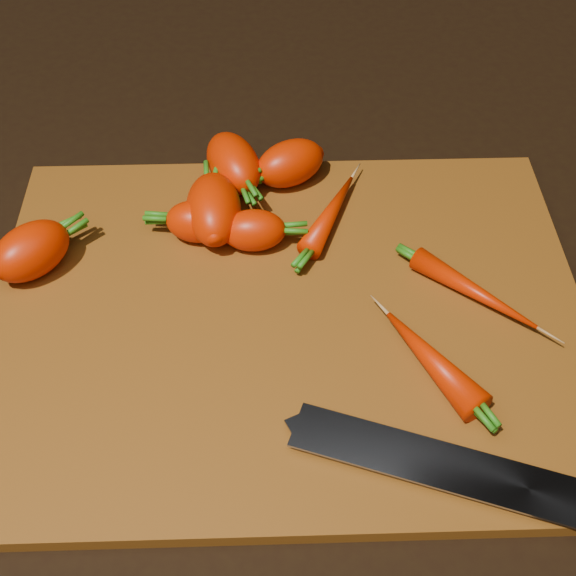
{
  "coord_description": "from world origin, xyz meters",
  "views": [
    {
      "loc": [
        -0.01,
        -0.44,
        0.52
      ],
      "look_at": [
        0.0,
        0.01,
        0.03
      ],
      "focal_mm": 50.0,
      "sensor_mm": 36.0,
      "label": 1
    }
  ],
  "objects": [
    {
      "name": "cutting_board",
      "position": [
        0.0,
        0.0,
        0.01
      ],
      "size": [
        0.5,
        0.4,
        0.01
      ],
      "primitive_type": "cube",
      "color": "brown",
      "rests_on": "ground"
    },
    {
      "name": "carrot_2",
      "position": [
        -0.05,
        0.17,
        0.04
      ],
      "size": [
        0.07,
        0.09,
        0.05
      ],
      "primitive_type": "ellipsoid",
      "rotation": [
        0.0,
        0.0,
        -1.2
      ],
      "color": "red",
      "rests_on": "cutting_board"
    },
    {
      "name": "carrot_4",
      "position": [
        0.01,
        0.17,
        0.03
      ],
      "size": [
        0.08,
        0.07,
        0.04
      ],
      "primitive_type": "ellipsoid",
      "rotation": [
        0.0,
        0.0,
        3.65
      ],
      "color": "red",
      "rests_on": "cutting_board"
    },
    {
      "name": "carrot_7",
      "position": [
        0.16,
        0.01,
        0.02
      ],
      "size": [
        0.1,
        0.1,
        0.02
      ],
      "primitive_type": "ellipsoid",
      "rotation": [
        0.0,
        0.0,
        -0.76
      ],
      "color": "red",
      "rests_on": "cutting_board"
    },
    {
      "name": "knife",
      "position": [
        0.12,
        -0.16,
        0.02
      ],
      "size": [
        0.34,
        0.15,
        0.02
      ],
      "rotation": [
        0.0,
        0.0,
        -0.35
      ],
      "color": "gray",
      "rests_on": "cutting_board"
    },
    {
      "name": "carrot_6",
      "position": [
        0.04,
        0.11,
        0.02
      ],
      "size": [
        0.07,
        0.11,
        0.02
      ],
      "primitive_type": "ellipsoid",
      "rotation": [
        0.0,
        0.0,
        1.13
      ],
      "color": "red",
      "rests_on": "cutting_board"
    },
    {
      "name": "carrot_0",
      "position": [
        -0.22,
        0.05,
        0.04
      ],
      "size": [
        0.08,
        0.09,
        0.05
      ],
      "primitive_type": "ellipsoid",
      "rotation": [
        0.0,
        0.0,
        0.8
      ],
      "color": "red",
      "rests_on": "cutting_board"
    },
    {
      "name": "carrot_8",
      "position": [
        0.11,
        -0.06,
        0.03
      ],
      "size": [
        0.08,
        0.11,
        0.03
      ],
      "primitive_type": "ellipsoid",
      "rotation": [
        0.0,
        0.0,
        2.1
      ],
      "color": "red",
      "rests_on": "cutting_board"
    },
    {
      "name": "carrot_1",
      "position": [
        -0.08,
        0.09,
        0.03
      ],
      "size": [
        0.06,
        0.05,
        0.04
      ],
      "primitive_type": "ellipsoid",
      "rotation": [
        0.0,
        0.0,
        3.02
      ],
      "color": "red",
      "rests_on": "cutting_board"
    },
    {
      "name": "carrot_5",
      "position": [
        -0.03,
        0.08,
        0.03
      ],
      "size": [
        0.06,
        0.04,
        0.04
      ],
      "primitive_type": "ellipsoid",
      "rotation": [
        0.0,
        0.0,
        0.01
      ],
      "color": "red",
      "rests_on": "cutting_board"
    },
    {
      "name": "ground",
      "position": [
        0.0,
        0.0,
        -0.01
      ],
      "size": [
        2.0,
        2.0,
        0.01
      ],
      "primitive_type": "cube",
      "color": "black"
    },
    {
      "name": "carrot_3",
      "position": [
        -0.06,
        0.1,
        0.04
      ],
      "size": [
        0.05,
        0.09,
        0.05
      ],
      "primitive_type": "ellipsoid",
      "rotation": [
        0.0,
        0.0,
        1.63
      ],
      "color": "red",
      "rests_on": "cutting_board"
    }
  ]
}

